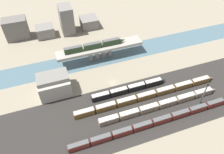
{
  "coord_description": "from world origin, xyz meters",
  "views": [
    {
      "loc": [
        -32.66,
        -91.48,
        100.36
      ],
      "look_at": [
        0.0,
        1.49,
        3.88
      ],
      "focal_mm": 35.0,
      "sensor_mm": 36.0,
      "label": 1
    }
  ],
  "objects_px": {
    "train_yard_mid": "(161,105)",
    "train_yard_far": "(149,95)",
    "warehouse_building": "(54,84)",
    "signal_tower": "(204,94)",
    "train_yard_outer": "(129,89)",
    "train_on_bridge": "(95,45)",
    "train_yard_near": "(154,122)"
  },
  "relations": [
    {
      "from": "train_yard_far",
      "to": "signal_tower",
      "type": "height_order",
      "value": "signal_tower"
    },
    {
      "from": "train_on_bridge",
      "to": "signal_tower",
      "type": "relative_size",
      "value": 2.68
    },
    {
      "from": "train_yard_outer",
      "to": "train_on_bridge",
      "type": "bearing_deg",
      "value": 106.17
    },
    {
      "from": "train_yard_mid",
      "to": "train_yard_outer",
      "type": "xyz_separation_m",
      "value": [
        -12.11,
        17.21,
        0.1
      ]
    },
    {
      "from": "warehouse_building",
      "to": "signal_tower",
      "type": "height_order",
      "value": "signal_tower"
    },
    {
      "from": "train_yard_far",
      "to": "signal_tower",
      "type": "bearing_deg",
      "value": -28.28
    },
    {
      "from": "train_yard_mid",
      "to": "signal_tower",
      "type": "relative_size",
      "value": 4.62
    },
    {
      "from": "train_yard_outer",
      "to": "warehouse_building",
      "type": "xyz_separation_m",
      "value": [
        -42.66,
        14.74,
        4.37
      ]
    },
    {
      "from": "warehouse_building",
      "to": "signal_tower",
      "type": "distance_m",
      "value": 86.51
    },
    {
      "from": "train_yard_near",
      "to": "train_yard_mid",
      "type": "relative_size",
      "value": 1.26
    },
    {
      "from": "train_yard_far",
      "to": "train_yard_outer",
      "type": "distance_m",
      "value": 12.15
    },
    {
      "from": "train_yard_far",
      "to": "signal_tower",
      "type": "relative_size",
      "value": 5.66
    },
    {
      "from": "train_on_bridge",
      "to": "train_yard_mid",
      "type": "relative_size",
      "value": 0.58
    },
    {
      "from": "train_yard_mid",
      "to": "warehouse_building",
      "type": "xyz_separation_m",
      "value": [
        -54.77,
        31.95,
        4.47
      ]
    },
    {
      "from": "train_on_bridge",
      "to": "train_yard_near",
      "type": "xyz_separation_m",
      "value": [
        13.92,
        -63.62,
        -9.77
      ]
    },
    {
      "from": "signal_tower",
      "to": "train_on_bridge",
      "type": "bearing_deg",
      "value": 127.82
    },
    {
      "from": "train_yard_outer",
      "to": "signal_tower",
      "type": "bearing_deg",
      "value": -32.34
    },
    {
      "from": "train_yard_outer",
      "to": "train_yard_far",
      "type": "bearing_deg",
      "value": -42.41
    },
    {
      "from": "train_yard_near",
      "to": "train_yard_far",
      "type": "height_order",
      "value": "train_yard_near"
    },
    {
      "from": "train_yard_far",
      "to": "warehouse_building",
      "type": "height_order",
      "value": "warehouse_building"
    },
    {
      "from": "train_yard_outer",
      "to": "signal_tower",
      "type": "height_order",
      "value": "signal_tower"
    },
    {
      "from": "train_yard_outer",
      "to": "warehouse_building",
      "type": "height_order",
      "value": "warehouse_building"
    },
    {
      "from": "train_yard_mid",
      "to": "train_yard_far",
      "type": "relative_size",
      "value": 0.82
    },
    {
      "from": "train_yard_mid",
      "to": "warehouse_building",
      "type": "relative_size",
      "value": 4.06
    },
    {
      "from": "train_yard_mid",
      "to": "train_yard_outer",
      "type": "distance_m",
      "value": 21.04
    },
    {
      "from": "train_yard_near",
      "to": "warehouse_building",
      "type": "distance_m",
      "value": 61.85
    },
    {
      "from": "train_on_bridge",
      "to": "train_yard_near",
      "type": "distance_m",
      "value": 65.85
    },
    {
      "from": "train_yard_mid",
      "to": "train_yard_far",
      "type": "distance_m",
      "value": 9.55
    },
    {
      "from": "warehouse_building",
      "to": "train_yard_mid",
      "type": "bearing_deg",
      "value": -30.26
    },
    {
      "from": "train_yard_far",
      "to": "train_yard_outer",
      "type": "height_order",
      "value": "train_yard_outer"
    },
    {
      "from": "train_on_bridge",
      "to": "warehouse_building",
      "type": "relative_size",
      "value": 2.35
    },
    {
      "from": "train_yard_mid",
      "to": "train_yard_far",
      "type": "bearing_deg",
      "value": 109.2
    }
  ]
}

